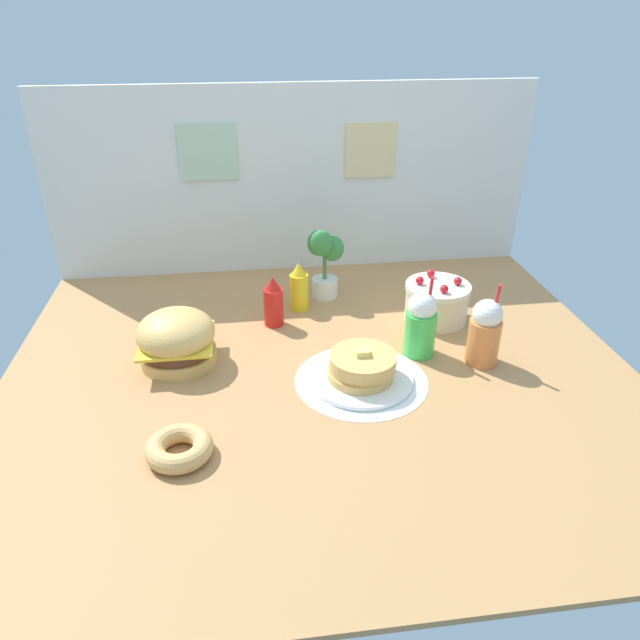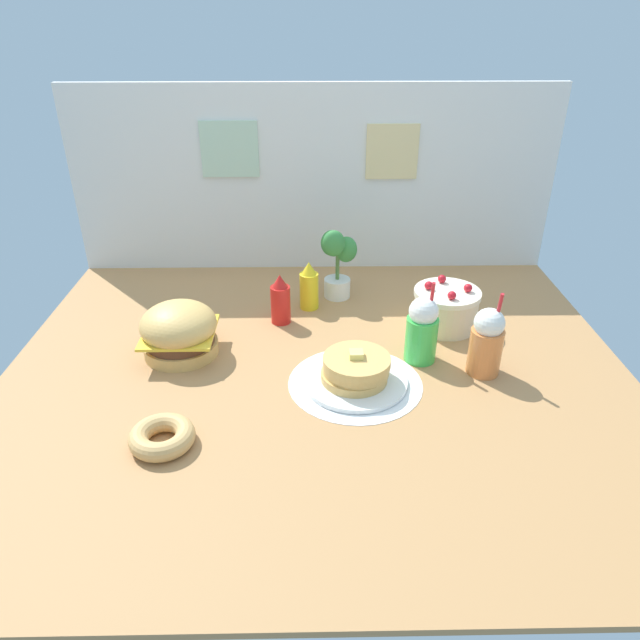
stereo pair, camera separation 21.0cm
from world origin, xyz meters
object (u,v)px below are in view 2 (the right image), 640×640
object	(u,v)px
potted_plant	(337,261)
donut_pink_glaze	(162,436)
burger	(179,331)
layer_cake	(446,308)
cream_soda_cup	(422,330)
pancake_stack	(356,372)
ketchup_bottle	(280,300)
orange_float_cup	(486,341)
mustard_bottle	(309,287)

from	to	relation	value
potted_plant	donut_pink_glaze	bearing A→B (deg)	-119.52
burger	donut_pink_glaze	distance (m)	0.52
layer_cake	cream_soda_cup	distance (m)	0.29
pancake_stack	ketchup_bottle	world-z (taller)	ketchup_bottle
burger	pancake_stack	bearing A→B (deg)	-18.45
burger	cream_soda_cup	distance (m)	0.88
pancake_stack	layer_cake	bearing A→B (deg)	45.95
burger	layer_cake	xyz separation A→B (m)	(1.01, 0.19, -0.01)
burger	pancake_stack	xyz separation A→B (m)	(0.63, -0.21, -0.05)
orange_float_cup	pancake_stack	bearing A→B (deg)	-171.28
mustard_bottle	cream_soda_cup	size ratio (longest dim) A/B	0.67
burger	pancake_stack	size ratio (longest dim) A/B	0.78
donut_pink_glaze	layer_cake	bearing A→B (deg)	35.77
burger	mustard_bottle	xyz separation A→B (m)	(0.47, 0.36, 0.00)
layer_cake	donut_pink_glaze	bearing A→B (deg)	-144.23
burger	donut_pink_glaze	size ratio (longest dim) A/B	1.43
mustard_bottle	orange_float_cup	xyz separation A→B (m)	(0.61, -0.50, 0.03)
orange_float_cup	potted_plant	distance (m)	0.78
layer_cake	mustard_bottle	bearing A→B (deg)	162.49
burger	cream_soda_cup	bearing A→B (deg)	-3.73
donut_pink_glaze	burger	bearing A→B (deg)	94.63
ketchup_bottle	cream_soda_cup	bearing A→B (deg)	-29.51
pancake_stack	orange_float_cup	bearing A→B (deg)	8.72
burger	layer_cake	world-z (taller)	burger
donut_pink_glaze	potted_plant	world-z (taller)	potted_plant
burger	orange_float_cup	xyz separation A→B (m)	(1.08, -0.14, 0.03)
pancake_stack	orange_float_cup	world-z (taller)	orange_float_cup
orange_float_cup	mustard_bottle	bearing A→B (deg)	140.57
burger	cream_soda_cup	size ratio (longest dim) A/B	0.88
pancake_stack	layer_cake	world-z (taller)	layer_cake
burger	orange_float_cup	world-z (taller)	orange_float_cup
burger	mustard_bottle	distance (m)	0.59
layer_cake	pancake_stack	bearing A→B (deg)	-134.05
pancake_stack	ketchup_bottle	size ratio (longest dim) A/B	1.70
donut_pink_glaze	orange_float_cup	bearing A→B (deg)	19.69
pancake_stack	cream_soda_cup	bearing A→B (deg)	31.96
pancake_stack	layer_cake	xyz separation A→B (m)	(0.39, 0.40, 0.03)
orange_float_cup	donut_pink_glaze	world-z (taller)	orange_float_cup
cream_soda_cup	mustard_bottle	bearing A→B (deg)	133.92
ketchup_bottle	cream_soda_cup	size ratio (longest dim) A/B	0.67
ketchup_bottle	potted_plant	distance (m)	0.34
ketchup_bottle	orange_float_cup	size ratio (longest dim) A/B	0.67
pancake_stack	orange_float_cup	xyz separation A→B (m)	(0.45, 0.07, 0.07)
layer_cake	mustard_bottle	world-z (taller)	mustard_bottle
burger	ketchup_bottle	xyz separation A→B (m)	(0.36, 0.23, 0.00)
ketchup_bottle	donut_pink_glaze	size ratio (longest dim) A/B	1.08
orange_float_cup	layer_cake	bearing A→B (deg)	101.42
burger	potted_plant	size ratio (longest dim) A/B	0.87
mustard_bottle	potted_plant	distance (m)	0.18
ketchup_bottle	orange_float_cup	world-z (taller)	orange_float_cup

